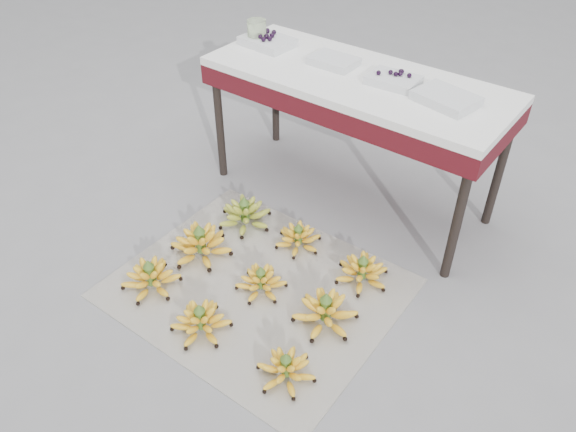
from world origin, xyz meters
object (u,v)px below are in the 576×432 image
Objects in this scene: tray_far_left at (267,41)px; bunch_back_right at (362,271)px; bunch_front_left at (151,278)px; tray_right at (394,80)px; bunch_mid_center at (261,282)px; newspaper_mat at (257,288)px; bunch_mid_left at (201,244)px; bunch_front_center at (201,321)px; bunch_back_center at (298,238)px; vendor_table at (356,91)px; bunch_front_right at (286,369)px; bunch_mid_right at (325,312)px; bunch_back_left at (245,215)px; tray_far_right at (446,98)px; tray_left at (334,61)px; glass_jar at (257,32)px.

bunch_back_right is at bearing -29.23° from tray_far_left.
tray_right reaches higher than bunch_front_left.
bunch_back_right is at bearing 20.89° from bunch_mid_center.
bunch_mid_left is (-0.37, 0.01, 0.07)m from newspaper_mat.
bunch_back_center is (0.00, 0.70, -0.00)m from bunch_front_center.
bunch_mid_left is at bearing -110.12° from vendor_table.
bunch_front_right is at bearing -63.19° from bunch_mid_center.
vendor_table is at bearing 93.57° from newspaper_mat.
bunch_mid_right reaches higher than bunch_front_center.
bunch_back_center is (-0.39, 0.34, -0.01)m from bunch_mid_right.
bunch_mid_right is 0.32m from bunch_back_right.
bunch_mid_right and bunch_back_left have the same top height.
bunch_back_left is 1.17m from tray_far_right.
glass_jar is (-0.49, -0.02, 0.05)m from tray_left.
tray_right is at bearing 44.77° from bunch_front_left.
bunch_mid_left is 1.19m from glass_jar.
bunch_back_left is 0.91m from tray_left.
newspaper_mat is 3.85× the size of bunch_front_center.
tray_far_right is at bearing 64.27° from newspaper_mat.
bunch_back_left is (-0.38, 0.33, 0.01)m from bunch_mid_center.
bunch_mid_left is 2.60× the size of glass_jar.
bunch_back_center is 0.90× the size of tray_far_left.
bunch_mid_left is at bearing -119.72° from tray_right.
tray_far_left is 1.22× the size of tray_left.
tray_left is (0.43, 0.01, -0.01)m from tray_far_left.
bunch_back_center is 0.17× the size of vendor_table.
glass_jar is (-0.68, 0.53, 0.75)m from bunch_back_center.
tray_right reaches higher than tray_left.
bunch_front_right is at bearing -47.19° from glass_jar.
bunch_back_center is 0.79m from vendor_table.
bunch_mid_left is 1.02× the size of bunch_back_left.
bunch_front_left is 1.07× the size of bunch_back_left.
tray_far_right reaches higher than bunch_back_left.
bunch_mid_right is 0.23× the size of vendor_table.
bunch_mid_center is 1.18m from tray_far_right.
tray_right reaches higher than vendor_table.
newspaper_mat is 1.35m from tray_far_left.
bunch_back_center is at bearing -106.20° from tray_right.
bunch_front_right is 1.43m from tray_right.
tray_far_right is at bearing 41.89° from bunch_mid_left.
tray_right is (0.16, 0.54, 0.70)m from bunch_back_center.
bunch_back_left is (-0.76, 0.64, 0.01)m from bunch_front_right.
bunch_front_center reaches higher than newspaper_mat.
newspaper_mat is 1.09m from vendor_table.
bunch_mid_left is 1.17× the size of tray_far_left.
newspaper_mat is 0.52m from bunch_front_right.
bunch_mid_left reaches higher than bunch_front_center.
glass_jar reaches higher than bunch_mid_left.
glass_jar is at bearing 178.44° from vendor_table.
tray_far_left is (-0.62, 1.25, 0.70)m from bunch_front_center.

